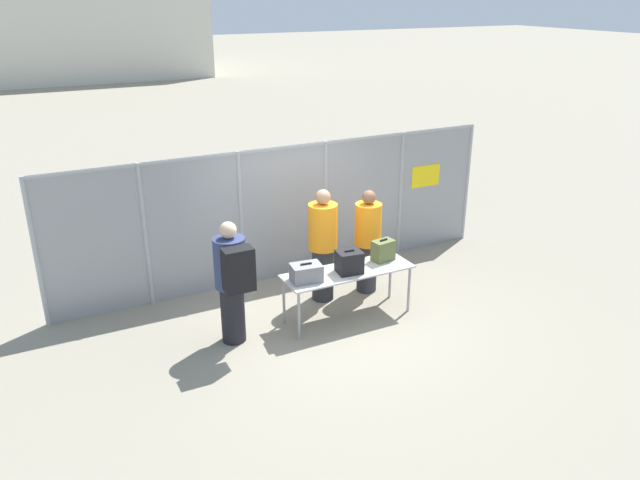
{
  "coord_description": "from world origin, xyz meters",
  "views": [
    {
      "loc": [
        -3.85,
        -7.19,
        4.55
      ],
      "look_at": [
        0.06,
        0.55,
        1.05
      ],
      "focal_mm": 35.0,
      "sensor_mm": 36.0,
      "label": 1
    }
  ],
  "objects": [
    {
      "name": "suitcase_grey",
      "position": [
        -0.47,
        -0.08,
        0.89
      ],
      "size": [
        0.45,
        0.34,
        0.27
      ],
      "color": "slate",
      "rests_on": "inspection_table"
    },
    {
      "name": "security_worker_far",
      "position": [
        0.93,
        0.6,
        0.87
      ],
      "size": [
        0.42,
        0.42,
        1.69
      ],
      "rotation": [
        0.0,
        0.0,
        2.78
      ],
      "color": "#2D2D33",
      "rests_on": "ground_plane"
    },
    {
      "name": "traveler_hooded",
      "position": [
        -1.51,
        0.03,
        0.97
      ],
      "size": [
        0.43,
        0.67,
        1.76
      ],
      "rotation": [
        0.0,
        0.0,
        0.4
      ],
      "color": "black",
      "rests_on": "ground_plane"
    },
    {
      "name": "ground_plane",
      "position": [
        0.0,
        0.0,
        0.0
      ],
      "size": [
        120.0,
        120.0,
        0.0
      ],
      "primitive_type": "plane",
      "color": "gray"
    },
    {
      "name": "utility_trailer",
      "position": [
        0.49,
        4.1,
        0.44
      ],
      "size": [
        3.6,
        2.23,
        0.76
      ],
      "color": "#4C6B47",
      "rests_on": "ground_plane"
    },
    {
      "name": "fence_section",
      "position": [
        0.02,
        1.72,
        1.17
      ],
      "size": [
        7.65,
        0.07,
        2.25
      ],
      "color": "#9EA0A5",
      "rests_on": "ground_plane"
    },
    {
      "name": "distant_hangar",
      "position": [
        -1.47,
        32.26,
        2.99
      ],
      "size": [
        16.83,
        10.6,
        5.99
      ],
      "color": "beige",
      "rests_on": "ground_plane"
    },
    {
      "name": "inspection_table",
      "position": [
        0.22,
        -0.05,
        0.7
      ],
      "size": [
        1.94,
        0.63,
        0.76
      ],
      "color": "#B2B2AD",
      "rests_on": "ground_plane"
    },
    {
      "name": "security_worker_near",
      "position": [
        0.17,
        0.66,
        0.93
      ],
      "size": [
        0.45,
        0.45,
        1.8
      ],
      "rotation": [
        0.0,
        0.0,
        3.32
      ],
      "color": "#2D2D33",
      "rests_on": "ground_plane"
    },
    {
      "name": "suitcase_black",
      "position": [
        0.2,
        -0.11,
        0.93
      ],
      "size": [
        0.38,
        0.33,
        0.35
      ],
      "color": "black",
      "rests_on": "inspection_table"
    },
    {
      "name": "suitcase_olive",
      "position": [
        0.86,
        0.04,
        0.92
      ],
      "size": [
        0.36,
        0.25,
        0.34
      ],
      "color": "#566033",
      "rests_on": "inspection_table"
    }
  ]
}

